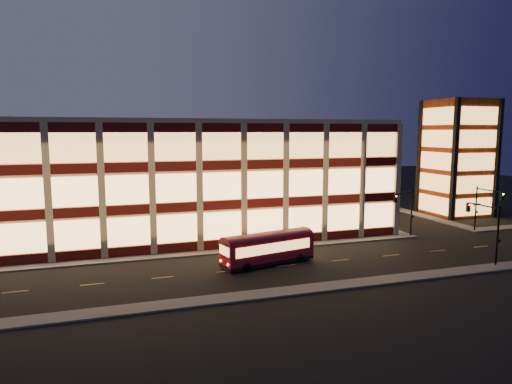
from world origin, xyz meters
name	(u,v)px	position (x,y,z in m)	size (l,w,h in m)	color
ground	(231,253)	(0.00, 0.00, 0.00)	(200.00, 200.00, 0.00)	black
sidewalk_office_south	(202,253)	(-3.00, 1.00, 0.07)	(54.00, 2.00, 0.15)	#514F4C
sidewalk_office_east	(344,214)	(23.00, 17.00, 0.07)	(2.00, 30.00, 0.15)	#514F4C
sidewalk_tower_south	(511,227)	(40.00, 1.00, 0.07)	(14.00, 2.00, 0.15)	#514F4C
sidewalk_tower_west	(403,210)	(34.00, 17.00, 0.07)	(2.00, 30.00, 0.15)	#514F4C
sidewalk_near	(272,293)	(0.00, -13.00, 0.07)	(100.00, 2.00, 0.15)	#514F4C
office_building	(179,174)	(-2.91, 16.91, 7.25)	(50.45, 30.45, 14.50)	tan
stair_tower	(457,158)	(39.95, 11.95, 8.99)	(8.60, 8.60, 18.00)	#8C3814
traffic_signal_far	(406,205)	(22.21, 0.24, 4.11)	(3.79, 1.87, 6.00)	black
traffic_signal_right	(485,202)	(33.50, -0.62, 4.10)	(1.20, 4.37, 6.00)	black
traffic_signal_near	(486,222)	(23.50, -11.03, 4.13)	(0.32, 4.45, 6.00)	black
trolley_bus	(268,246)	(2.46, -4.91, 1.80)	(9.89, 4.46, 3.25)	maroon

